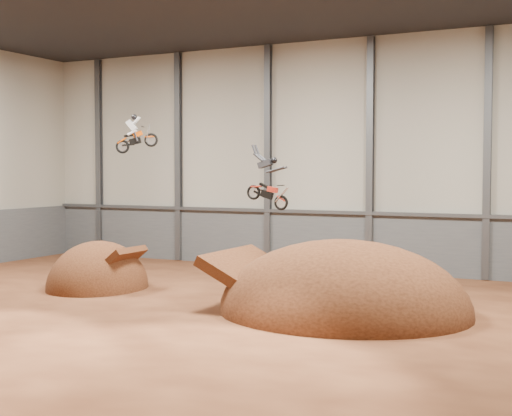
{
  "coord_description": "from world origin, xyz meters",
  "views": [
    {
      "loc": [
        15.81,
        -26.04,
        6.07
      ],
      "look_at": [
        1.11,
        4.0,
        4.32
      ],
      "focal_mm": 50.0,
      "sensor_mm": 36.0,
      "label": 1
    }
  ],
  "objects_px": {
    "landing_ramp": "(343,313)",
    "fmx_rider_b": "(265,178)",
    "fmx_rider_a": "(138,130)",
    "takeoff_ramp": "(98,288)"
  },
  "relations": [
    {
      "from": "landing_ramp",
      "to": "fmx_rider_b",
      "type": "xyz_separation_m",
      "value": [
        -4.27,
        1.23,
        5.75
      ]
    },
    {
      "from": "landing_ramp",
      "to": "fmx_rider_a",
      "type": "relative_size",
      "value": 4.85
    },
    {
      "from": "landing_ramp",
      "to": "fmx_rider_a",
      "type": "xyz_separation_m",
      "value": [
        -12.12,
        2.25,
        8.18
      ]
    },
    {
      "from": "fmx_rider_a",
      "to": "fmx_rider_b",
      "type": "bearing_deg",
      "value": -33.17
    },
    {
      "from": "fmx_rider_b",
      "to": "takeoff_ramp",
      "type": "bearing_deg",
      "value": -173.34
    },
    {
      "from": "landing_ramp",
      "to": "fmx_rider_b",
      "type": "relative_size",
      "value": 3.73
    },
    {
      "from": "takeoff_ramp",
      "to": "fmx_rider_b",
      "type": "distance_m",
      "value": 10.88
    },
    {
      "from": "takeoff_ramp",
      "to": "landing_ramp",
      "type": "distance_m",
      "value": 13.48
    },
    {
      "from": "fmx_rider_a",
      "to": "fmx_rider_b",
      "type": "relative_size",
      "value": 0.77
    },
    {
      "from": "takeoff_ramp",
      "to": "landing_ramp",
      "type": "xyz_separation_m",
      "value": [
        13.47,
        -0.5,
        0.0
      ]
    }
  ]
}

